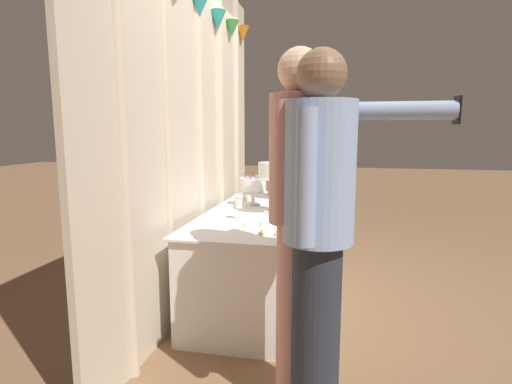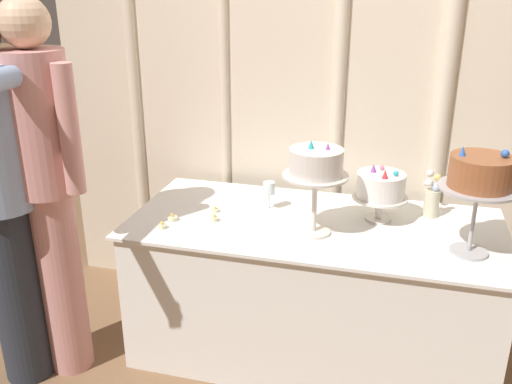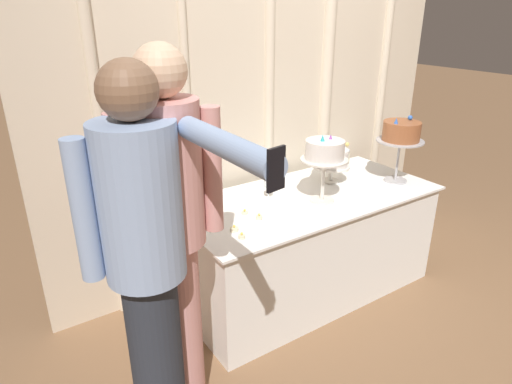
{
  "view_description": "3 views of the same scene",
  "coord_description": "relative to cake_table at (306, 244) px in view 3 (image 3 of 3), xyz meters",
  "views": [
    {
      "loc": [
        -3.06,
        -0.52,
        1.37
      ],
      "look_at": [
        -0.06,
        0.11,
        0.9
      ],
      "focal_mm": 28.4,
      "sensor_mm": 36.0,
      "label": 1
    },
    {
      "loc": [
        0.36,
        -2.28,
        1.81
      ],
      "look_at": [
        -0.3,
        0.15,
        0.83
      ],
      "focal_mm": 38.8,
      "sensor_mm": 36.0,
      "label": 2
    },
    {
      "loc": [
        -1.77,
        -1.93,
        1.86
      ],
      "look_at": [
        -0.32,
        0.24,
        0.77
      ],
      "focal_mm": 31.22,
      "sensor_mm": 36.0,
      "label": 3
    }
  ],
  "objects": [
    {
      "name": "wine_glass",
      "position": [
        -0.25,
        0.1,
        0.47
      ],
      "size": [
        0.06,
        0.06,
        0.14
      ],
      "color": "silver",
      "rests_on": "cake_table"
    },
    {
      "name": "cake_table",
      "position": [
        0.0,
        0.0,
        0.0
      ],
      "size": [
        1.76,
        0.82,
        0.72
      ],
      "color": "white",
      "rests_on": "ground_plane"
    },
    {
      "name": "cake_display_leftmost",
      "position": [
        0.01,
        -0.12,
        0.68
      ],
      "size": [
        0.29,
        0.29,
        0.44
      ],
      "color": "silver",
      "rests_on": "cake_table"
    },
    {
      "name": "tealight_far_left",
      "position": [
        -0.67,
        -0.25,
        0.37
      ],
      "size": [
        0.04,
        0.04,
        0.04
      ],
      "color": "beige",
      "rests_on": "cake_table"
    },
    {
      "name": "cake_display_center",
      "position": [
        0.29,
        0.11,
        0.53
      ],
      "size": [
        0.26,
        0.26,
        0.28
      ],
      "color": "silver",
      "rests_on": "cake_table"
    },
    {
      "name": "flower_vase",
      "position": [
        0.53,
        0.22,
        0.46
      ],
      "size": [
        0.09,
        0.09,
        0.22
      ],
      "color": "beige",
      "rests_on": "cake_table"
    },
    {
      "name": "tealight_far_right",
      "position": [
        -0.46,
        -0.11,
        0.37
      ],
      "size": [
        0.04,
        0.04,
        0.04
      ],
      "color": "beige",
      "rests_on": "cake_table"
    },
    {
      "name": "ground_plane",
      "position": [
        0.0,
        -0.1,
        -0.36
      ],
      "size": [
        24.0,
        24.0,
        0.0
      ],
      "primitive_type": "plane",
      "color": "#846042"
    },
    {
      "name": "guest_man_dark_suit",
      "position": [
        -1.13,
        -0.42,
        0.62
      ],
      "size": [
        0.44,
        0.35,
        1.75
      ],
      "color": "#D6938E",
      "rests_on": "ground_plane"
    },
    {
      "name": "cake_display_rightmost",
      "position": [
        0.68,
        -0.14,
        0.7
      ],
      "size": [
        0.32,
        0.32,
        0.47
      ],
      "color": "#B2B2B7",
      "rests_on": "cake_table"
    },
    {
      "name": "tealight_near_left",
      "position": [
        -0.66,
        -0.16,
        0.37
      ],
      "size": [
        0.05,
        0.05,
        0.04
      ],
      "color": "beige",
      "rests_on": "cake_table"
    },
    {
      "name": "guest_girl_blue_dress",
      "position": [
        -1.29,
        -0.54,
        0.6
      ],
      "size": [
        0.47,
        0.78,
        1.71
      ],
      "color": "#282D38",
      "rests_on": "ground_plane"
    },
    {
      "name": "tealight_near_right",
      "position": [
        -0.5,
        -0.01,
        0.37
      ],
      "size": [
        0.04,
        0.04,
        0.03
      ],
      "color": "beige",
      "rests_on": "cake_table"
    },
    {
      "name": "draped_curtain",
      "position": [
        0.03,
        0.5,
        1.04
      ],
      "size": [
        3.18,
        0.15,
        2.7
      ],
      "color": "beige",
      "rests_on": "ground_plane"
    }
  ]
}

